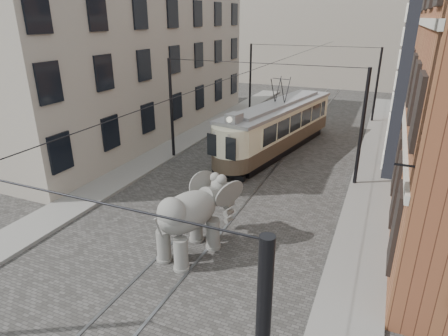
% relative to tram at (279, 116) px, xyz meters
% --- Properties ---
extents(ground, '(120.00, 120.00, 0.00)m').
position_rel_tram_xyz_m(ground, '(0.03, -9.85, -2.34)').
color(ground, '#474542').
extents(tram_rails, '(1.54, 80.00, 0.02)m').
position_rel_tram_xyz_m(tram_rails, '(0.03, -9.85, -2.33)').
color(tram_rails, slate).
rests_on(tram_rails, ground).
extents(sidewalk_right, '(2.00, 60.00, 0.15)m').
position_rel_tram_xyz_m(sidewalk_right, '(6.03, -9.85, -2.27)').
color(sidewalk_right, slate).
rests_on(sidewalk_right, ground).
extents(sidewalk_left, '(2.00, 60.00, 0.15)m').
position_rel_tram_xyz_m(sidewalk_left, '(-6.47, -9.85, -2.27)').
color(sidewalk_left, slate).
rests_on(sidewalk_left, ground).
extents(stucco_building, '(7.00, 24.00, 10.00)m').
position_rel_tram_xyz_m(stucco_building, '(-10.97, 0.15, 2.66)').
color(stucco_building, gray).
rests_on(stucco_building, ground).
extents(distant_block, '(28.00, 10.00, 14.00)m').
position_rel_tram_xyz_m(distant_block, '(0.03, 30.15, 4.66)').
color(distant_block, gray).
rests_on(distant_block, ground).
extents(catenary, '(11.00, 30.20, 6.00)m').
position_rel_tram_xyz_m(catenary, '(-0.17, -4.85, 0.66)').
color(catenary, black).
rests_on(catenary, ground).
extents(tram, '(4.67, 12.05, 4.68)m').
position_rel_tram_xyz_m(tram, '(0.00, 0.00, 0.00)').
color(tram, beige).
rests_on(tram, ground).
extents(elephant, '(3.49, 4.86, 2.68)m').
position_rel_tram_xyz_m(elephant, '(0.27, -12.71, -1.00)').
color(elephant, slate).
rests_on(elephant, ground).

